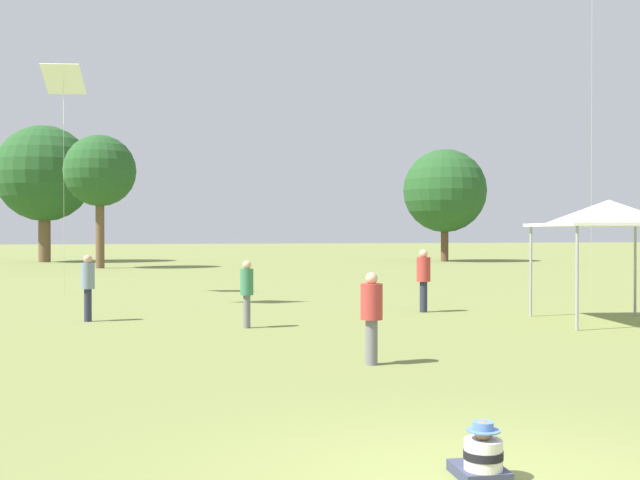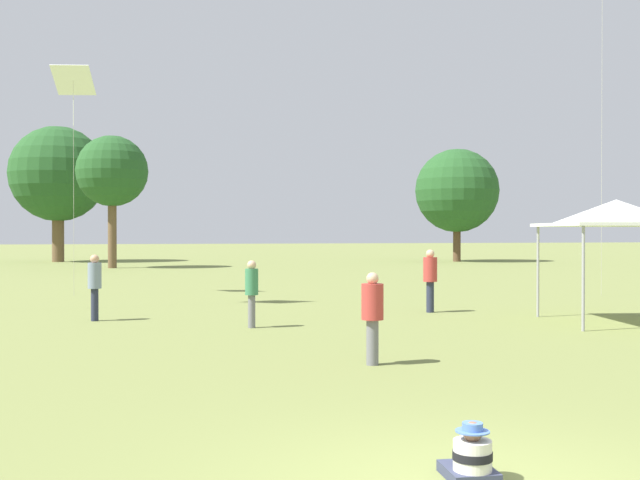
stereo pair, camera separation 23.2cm
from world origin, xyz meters
TOP-DOWN VIEW (x-y plane):
  - seated_toddler at (0.16, 0.39)m, footprint 0.46×0.56m
  - person_standing_1 at (1.06, 6.16)m, footprint 0.48×0.48m
  - person_standing_2 at (5.10, 13.70)m, footprint 0.54×0.54m
  - person_standing_3 at (-0.20, 11.48)m, footprint 0.43×0.43m
  - person_standing_4 at (-3.83, 13.75)m, footprint 0.43×0.43m
  - canopy_tent at (8.60, 10.34)m, footprint 3.68×3.68m
  - kite_1 at (-5.01, 21.87)m, footprint 1.51×1.29m
  - distant_tree_0 at (-4.48, 43.09)m, footprint 4.47×4.47m
  - distant_tree_1 at (21.07, 48.07)m, footprint 6.45×6.45m
  - distant_tree_2 at (-8.92, 54.66)m, footprint 7.29×7.29m

SIDE VIEW (x-z plane):
  - seated_toddler at x=0.16m, z-range -0.06..0.47m
  - person_standing_1 at x=1.06m, z-range 0.14..1.68m
  - person_standing_3 at x=-0.20m, z-range 0.16..1.72m
  - person_standing_4 at x=-3.83m, z-range 0.16..1.83m
  - person_standing_2 at x=5.10m, z-range 0.16..1.91m
  - canopy_tent at x=8.60m, z-range 1.17..4.19m
  - distant_tree_1 at x=21.07m, z-range 1.12..9.84m
  - distant_tree_0 at x=-4.48m, z-range 1.89..10.24m
  - distant_tree_2 at x=-8.92m, z-range 1.51..11.90m
  - kite_1 at x=-5.01m, z-range 3.47..11.48m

